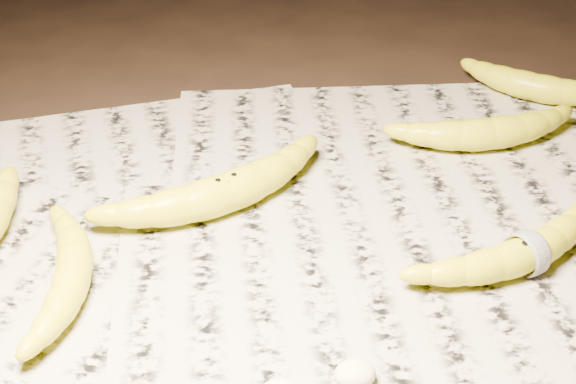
{
  "coord_description": "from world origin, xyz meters",
  "views": [
    {
      "loc": [
        -0.11,
        -0.58,
        0.47
      ],
      "look_at": [
        0.01,
        0.02,
        0.05
      ],
      "focal_mm": 50.0,
      "sensor_mm": 36.0,
      "label": 1
    }
  ],
  "objects": [
    {
      "name": "ground",
      "position": [
        0.0,
        0.0,
        0.0
      ],
      "size": [
        3.0,
        3.0,
        0.0
      ],
      "primitive_type": "plane",
      "color": "black",
      "rests_on": "ground"
    },
    {
      "name": "newspaper_patch",
      "position": [
        -0.01,
        -0.02,
        0.0
      ],
      "size": [
        0.9,
        0.7,
        0.01
      ],
      "primitive_type": "cube",
      "color": "#A49E8D",
      "rests_on": "ground"
    },
    {
      "name": "banana_left_b",
      "position": [
        -0.19,
        -0.03,
        0.02
      ],
      "size": [
        0.07,
        0.17,
        0.03
      ],
      "primitive_type": null,
      "rotation": [
        0.0,
        0.0,
        1.48
      ],
      "color": "yellow",
      "rests_on": "newspaper_patch"
    },
    {
      "name": "banana_center",
      "position": [
        -0.04,
        0.06,
        0.03
      ],
      "size": [
        0.23,
        0.14,
        0.04
      ],
      "primitive_type": null,
      "rotation": [
        0.0,
        0.0,
        0.38
      ],
      "color": "yellow",
      "rests_on": "newspaper_patch"
    },
    {
      "name": "banana_taped",
      "position": [
        0.21,
        -0.08,
        0.02
      ],
      "size": [
        0.21,
        0.12,
        0.03
      ],
      "primitive_type": null,
      "rotation": [
        0.0,
        0.0,
        0.34
      ],
      "color": "yellow",
      "rests_on": "newspaper_patch"
    },
    {
      "name": "banana_upper_a",
      "position": [
        0.26,
        0.13,
        0.03
      ],
      "size": [
        0.19,
        0.06,
        0.04
      ],
      "primitive_type": null,
      "rotation": [
        0.0,
        0.0,
        0.0
      ],
      "color": "yellow",
      "rests_on": "newspaper_patch"
    },
    {
      "name": "banana_upper_b",
      "position": [
        0.36,
        0.23,
        0.03
      ],
      "size": [
        0.17,
        0.15,
        0.03
      ],
      "primitive_type": null,
      "rotation": [
        0.0,
        0.0,
        -0.68
      ],
      "color": "yellow",
      "rests_on": "newspaper_patch"
    },
    {
      "name": "measuring_tape",
      "position": [
        0.21,
        -0.08,
        0.02
      ],
      "size": [
        0.02,
        0.04,
        0.04
      ],
      "primitive_type": "torus",
      "rotation": [
        0.0,
        1.57,
        0.34
      ],
      "color": "white",
      "rests_on": "newspaper_patch"
    },
    {
      "name": "flesh_chunk_c",
      "position": [
        0.02,
        -0.18,
        0.02
      ],
      "size": [
        0.03,
        0.03,
        0.02
      ],
      "primitive_type": "ellipsoid",
      "color": "#FAF6C2",
      "rests_on": "newspaper_patch"
    }
  ]
}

